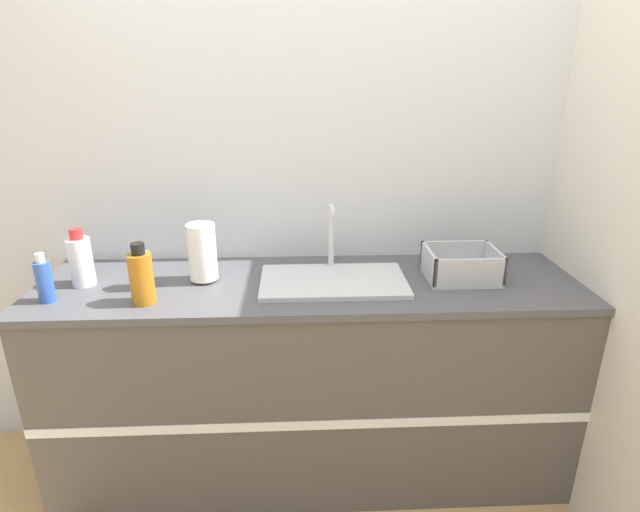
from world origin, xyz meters
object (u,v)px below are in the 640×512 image
(bottle_clear, at_px, (142,269))
(paper_towel_roll, at_px, (202,252))
(dish_rack, at_px, (461,268))
(sink, at_px, (333,279))
(bottle_amber, at_px, (141,277))
(bottle_blue, at_px, (44,280))
(bottle_white_spray, at_px, (81,260))

(bottle_clear, bearing_deg, paper_towel_roll, 15.30)
(paper_towel_roll, distance_m, dish_rack, 1.06)
(paper_towel_roll, distance_m, bottle_clear, 0.24)
(sink, relative_size, bottle_amber, 2.51)
(dish_rack, relative_size, bottle_blue, 1.51)
(paper_towel_roll, height_order, dish_rack, paper_towel_roll)
(bottle_clear, xyz_separation_m, bottle_amber, (0.04, -0.14, 0.02))
(sink, xyz_separation_m, bottle_blue, (-1.07, -0.12, 0.06))
(bottle_clear, relative_size, bottle_blue, 0.93)
(bottle_amber, bearing_deg, bottle_white_spray, 147.91)
(sink, distance_m, dish_rack, 0.53)
(dish_rack, bearing_deg, bottle_amber, -172.01)
(paper_towel_roll, height_order, bottle_white_spray, paper_towel_roll)
(bottle_amber, bearing_deg, bottle_blue, 175.61)
(bottle_clear, bearing_deg, dish_rack, 1.73)
(sink, height_order, bottle_amber, sink)
(sink, xyz_separation_m, paper_towel_roll, (-0.52, 0.05, 0.10))
(bottle_blue, relative_size, bottle_amber, 0.82)
(bottle_clear, bearing_deg, bottle_blue, -161.58)
(sink, bearing_deg, bottle_white_spray, 178.15)
(bottle_clear, height_order, bottle_amber, bottle_amber)
(sink, relative_size, bottle_blue, 3.08)
(dish_rack, bearing_deg, bottle_clear, -178.27)
(dish_rack, relative_size, bottle_white_spray, 1.22)
(paper_towel_roll, height_order, bottle_blue, paper_towel_roll)
(paper_towel_roll, distance_m, bottle_amber, 0.27)
(dish_rack, distance_m, bottle_white_spray, 1.53)
(bottle_blue, distance_m, bottle_amber, 0.36)
(paper_towel_roll, bearing_deg, sink, -5.29)
(bottle_white_spray, bearing_deg, bottle_blue, -115.70)
(sink, bearing_deg, bottle_amber, -168.19)
(sink, xyz_separation_m, dish_rack, (0.53, 0.03, 0.03))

